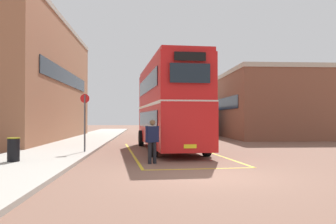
% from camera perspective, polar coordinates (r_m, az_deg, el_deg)
% --- Properties ---
extents(ground_plane, '(135.60, 135.60, 0.00)m').
position_cam_1_polar(ground_plane, '(25.59, 0.70, -4.93)').
color(ground_plane, brown).
extents(sidewalk_left, '(4.00, 57.60, 0.14)m').
position_cam_1_polar(sidewalk_left, '(28.28, -12.97, -4.38)').
color(sidewalk_left, '#A39E93').
rests_on(sidewalk_left, ground).
extents(brick_building_left, '(5.69, 21.00, 9.40)m').
position_cam_1_polar(brick_building_left, '(31.21, -20.36, 4.50)').
color(brick_building_left, '#9E6647').
rests_on(brick_building_left, ground).
extents(depot_building_right, '(9.10, 13.62, 6.00)m').
position_cam_1_polar(depot_building_right, '(35.86, 15.77, 1.05)').
color(depot_building_right, brown).
rests_on(depot_building_right, ground).
extents(double_decker_bus, '(3.46, 10.94, 4.75)m').
position_cam_1_polar(double_decker_bus, '(20.18, 0.12, 1.15)').
color(double_decker_bus, black).
rests_on(double_decker_bus, ground).
extents(single_deck_bus, '(3.57, 8.98, 3.02)m').
position_cam_1_polar(single_deck_bus, '(38.35, 3.78, -1.15)').
color(single_deck_bus, black).
rests_on(single_deck_bus, ground).
extents(pedestrian_boarding, '(0.53, 0.42, 1.71)m').
position_cam_1_polar(pedestrian_boarding, '(14.31, -2.47, -4.08)').
color(pedestrian_boarding, black).
rests_on(pedestrian_boarding, ground).
extents(litter_bin, '(0.48, 0.48, 0.90)m').
position_cam_1_polar(litter_bin, '(15.05, -22.86, -5.37)').
color(litter_bin, black).
rests_on(litter_bin, sidewalk_left).
extents(bus_stop_sign, '(0.44, 0.08, 2.81)m').
position_cam_1_polar(bus_stop_sign, '(18.33, -12.79, -0.77)').
color(bus_stop_sign, '#4C4C51').
rests_on(bus_stop_sign, sidewalk_left).
extents(bay_marking_yellow, '(5.30, 13.13, 0.01)m').
position_cam_1_polar(bay_marking_yellow, '(18.31, 0.80, -6.50)').
color(bay_marking_yellow, gold).
rests_on(bay_marking_yellow, ground).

